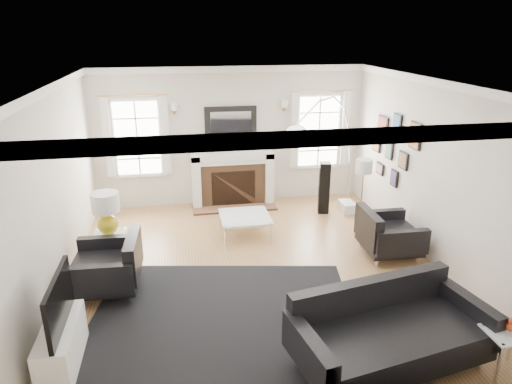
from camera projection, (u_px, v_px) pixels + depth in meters
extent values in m
plane|color=#90603C|center=(257.00, 269.00, 7.00)|extent=(6.00, 6.00, 0.00)
cube|color=silver|center=(231.00, 137.00, 9.30)|extent=(5.50, 0.04, 2.80)
cube|color=silver|center=(321.00, 299.00, 3.74)|extent=(5.50, 0.04, 2.80)
cube|color=silver|center=(54.00, 195.00, 6.07)|extent=(0.04, 6.00, 2.80)
cube|color=silver|center=(433.00, 173.00, 6.97)|extent=(0.04, 6.00, 2.80)
cube|color=white|center=(257.00, 83.00, 6.05)|extent=(5.50, 6.00, 0.02)
cube|color=white|center=(257.00, 88.00, 6.07)|extent=(5.50, 6.00, 0.12)
cube|color=white|center=(196.00, 181.00, 9.28)|extent=(0.18, 0.38, 1.10)
cube|color=white|center=(268.00, 177.00, 9.53)|extent=(0.18, 0.38, 1.10)
cube|color=white|center=(232.00, 156.00, 9.23)|extent=(1.70, 0.38, 0.12)
cube|color=white|center=(232.00, 161.00, 9.27)|extent=(1.50, 0.34, 0.10)
cube|color=brown|center=(233.00, 184.00, 9.46)|extent=(1.30, 0.30, 0.90)
cube|color=black|center=(233.00, 188.00, 9.39)|extent=(0.90, 0.10, 0.76)
cube|color=brown|center=(235.00, 208.00, 9.35)|extent=(1.70, 0.50, 0.04)
cube|color=black|center=(231.00, 125.00, 9.18)|extent=(1.05, 0.06, 0.75)
cube|color=white|center=(231.00, 125.00, 9.15)|extent=(0.82, 0.02, 0.55)
cube|color=white|center=(137.00, 138.00, 8.95)|extent=(1.00, 0.05, 1.60)
cube|color=white|center=(137.00, 139.00, 8.92)|extent=(0.84, 0.02, 1.44)
cube|color=white|center=(107.00, 138.00, 8.75)|extent=(0.14, 0.05, 1.55)
cube|color=white|center=(166.00, 136.00, 8.93)|extent=(0.14, 0.05, 1.55)
cube|color=white|center=(318.00, 131.00, 9.56)|extent=(1.00, 0.05, 1.60)
cube|color=white|center=(319.00, 132.00, 9.53)|extent=(0.84, 0.02, 1.44)
cube|color=white|center=(294.00, 131.00, 9.36)|extent=(0.14, 0.05, 1.55)
cube|color=white|center=(345.00, 129.00, 9.54)|extent=(0.14, 0.05, 1.55)
cube|color=black|center=(415.00, 136.00, 7.37)|extent=(0.03, 0.34, 0.44)
cube|color=#D27038|center=(414.00, 136.00, 7.37)|extent=(0.01, 0.29, 0.39)
cube|color=black|center=(397.00, 125.00, 7.96)|extent=(0.03, 0.28, 0.38)
cube|color=#38619A|center=(396.00, 125.00, 7.95)|extent=(0.01, 0.23, 0.33)
cube|color=black|center=(383.00, 124.00, 8.50)|extent=(0.03, 0.40, 0.30)
cube|color=#9B3D2F|center=(382.00, 124.00, 8.50)|extent=(0.01, 0.35, 0.25)
cube|color=black|center=(403.00, 160.00, 7.82)|extent=(0.03, 0.30, 0.30)
cube|color=brown|center=(402.00, 161.00, 7.82)|extent=(0.01, 0.25, 0.25)
cube|color=black|center=(389.00, 150.00, 8.31)|extent=(0.03, 0.26, 0.34)
cube|color=#477754|center=(388.00, 150.00, 8.31)|extent=(0.01, 0.21, 0.29)
cube|color=black|center=(376.00, 145.00, 8.84)|extent=(0.03, 0.32, 0.24)
cube|color=#AF7A4B|center=(375.00, 145.00, 8.83)|extent=(0.01, 0.27, 0.19)
cube|color=black|center=(394.00, 178.00, 8.19)|extent=(0.03, 0.24, 0.30)
cube|color=#483264|center=(393.00, 178.00, 8.18)|extent=(0.01, 0.19, 0.25)
cube|color=black|center=(380.00, 169.00, 8.74)|extent=(0.03, 0.28, 0.22)
cube|color=#AC647B|center=(379.00, 169.00, 8.74)|extent=(0.01, 0.23, 0.17)
cube|color=white|center=(62.00, 346.00, 4.93)|extent=(0.35, 1.00, 0.50)
cube|color=black|center=(59.00, 302.00, 4.76)|extent=(0.05, 1.00, 0.58)
cube|color=black|center=(223.00, 320.00, 5.78)|extent=(3.78, 3.33, 0.01)
cube|color=black|center=(391.00, 342.00, 4.90)|extent=(2.17, 1.32, 0.34)
cube|color=black|center=(370.00, 301.00, 5.19)|extent=(2.03, 0.53, 0.56)
cube|color=black|center=(309.00, 353.00, 4.52)|extent=(0.33, 0.97, 0.43)
cube|color=black|center=(465.00, 312.00, 5.18)|extent=(0.33, 0.97, 0.43)
cube|color=black|center=(106.00, 272.00, 6.31)|extent=(0.91, 0.91, 0.33)
cube|color=black|center=(133.00, 255.00, 6.28)|extent=(0.19, 0.88, 0.55)
cube|color=black|center=(110.00, 249.00, 6.68)|extent=(0.88, 0.17, 0.42)
cube|color=black|center=(99.00, 280.00, 5.86)|extent=(0.88, 0.17, 0.42)
cube|color=black|center=(390.00, 239.00, 7.35)|extent=(0.86, 0.86, 0.32)
cube|color=black|center=(369.00, 227.00, 7.21)|extent=(0.16, 0.84, 0.53)
cube|color=black|center=(402.00, 243.00, 6.91)|extent=(0.84, 0.14, 0.40)
cube|color=black|center=(380.00, 221.00, 7.70)|extent=(0.84, 0.14, 0.40)
cube|color=silver|center=(245.00, 216.00, 8.01)|extent=(0.86, 0.86, 0.02)
cylinder|color=silver|center=(225.00, 237.00, 7.64)|extent=(0.04, 0.04, 0.38)
cylinder|color=silver|center=(271.00, 233.00, 7.77)|extent=(0.04, 0.04, 0.38)
cylinder|color=silver|center=(221.00, 219.00, 8.37)|extent=(0.04, 0.04, 0.38)
cylinder|color=silver|center=(262.00, 216.00, 8.50)|extent=(0.04, 0.04, 0.38)
cube|color=silver|center=(109.00, 234.00, 7.00)|extent=(0.47, 0.47, 0.02)
cylinder|color=silver|center=(96.00, 256.00, 6.87)|extent=(0.04, 0.04, 0.51)
cylinder|color=silver|center=(123.00, 254.00, 6.94)|extent=(0.04, 0.04, 0.51)
cylinder|color=silver|center=(100.00, 244.00, 7.23)|extent=(0.04, 0.04, 0.51)
cylinder|color=silver|center=(125.00, 242.00, 7.30)|extent=(0.04, 0.04, 0.51)
cube|color=silver|center=(510.00, 333.00, 4.73)|extent=(0.47, 0.39, 0.02)
cylinder|color=silver|center=(499.00, 365.00, 4.64)|extent=(0.04, 0.04, 0.52)
cylinder|color=silver|center=(479.00, 345.00, 4.93)|extent=(0.04, 0.04, 0.52)
cylinder|color=silver|center=(511.00, 341.00, 4.99)|extent=(0.04, 0.04, 0.52)
sphere|color=gold|center=(108.00, 225.00, 6.94)|extent=(0.31, 0.31, 0.31)
cylinder|color=gold|center=(107.00, 215.00, 6.89)|extent=(0.04, 0.04, 0.12)
cylinder|color=white|center=(105.00, 202.00, 6.82)|extent=(0.42, 0.42, 0.29)
sphere|color=#BD3818|center=(511.00, 327.00, 4.70)|extent=(0.10, 0.10, 0.10)
sphere|color=#BD3818|center=(512.00, 321.00, 4.68)|extent=(0.07, 0.07, 0.07)
cube|color=white|center=(347.00, 207.00, 9.16)|extent=(0.26, 0.41, 0.21)
ellipsoid|color=silver|center=(295.00, 131.00, 7.14)|extent=(0.35, 0.35, 0.21)
cylinder|color=#C28543|center=(358.00, 235.00, 8.15)|extent=(0.18, 0.18, 0.03)
cylinder|color=#C28543|center=(361.00, 203.00, 7.94)|extent=(0.02, 0.02, 1.25)
cylinder|color=white|center=(364.00, 166.00, 7.71)|extent=(0.28, 0.28, 0.23)
cube|color=black|center=(324.00, 188.00, 8.99)|extent=(0.25, 0.25, 1.04)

